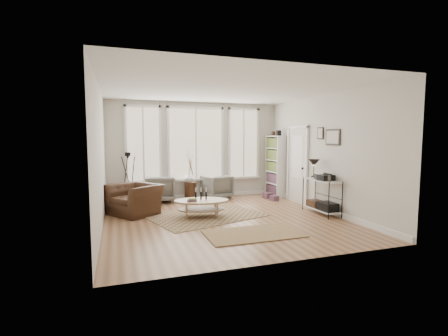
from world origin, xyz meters
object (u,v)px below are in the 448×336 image
object	(u,v)px
bookcase	(275,166)
side_table	(190,176)
coffee_table	(201,204)
armchair_left	(161,189)
armchair_right	(217,187)
low_shelf	(321,193)
accent_chair	(135,199)

from	to	relation	value
bookcase	side_table	size ratio (longest dim) A/B	1.39
coffee_table	armchair_left	xyz separation A→B (m)	(-0.67, 2.13, 0.07)
bookcase	armchair_right	xyz separation A→B (m)	(-1.86, 0.22, -0.60)
low_shelf	side_table	bearing A→B (deg)	133.63
bookcase	armchair_left	distance (m)	3.61
low_shelf	accent_chair	size ratio (longest dim) A/B	1.17
bookcase	accent_chair	xyz separation A→B (m)	(-4.34, -1.14, -0.59)
side_table	accent_chair	world-z (taller)	side_table
armchair_right	accent_chair	size ratio (longest dim) A/B	0.70
bookcase	accent_chair	bearing A→B (deg)	-165.33
bookcase	side_table	world-z (taller)	bookcase
coffee_table	accent_chair	world-z (taller)	accent_chair
low_shelf	side_table	xyz separation A→B (m)	(-2.62, 2.75, 0.20)
bookcase	coffee_table	size ratio (longest dim) A/B	1.49
coffee_table	armchair_left	world-z (taller)	armchair_left
armchair_right	accent_chair	xyz separation A→B (m)	(-2.47, -1.36, 0.01)
low_shelf	bookcase	bearing A→B (deg)	88.72
bookcase	coffee_table	bearing A→B (deg)	-146.57
side_table	accent_chair	bearing A→B (deg)	-140.71
armchair_left	accent_chair	size ratio (longest dim) A/B	0.74
armchair_left	armchair_right	world-z (taller)	armchair_left
low_shelf	side_table	distance (m)	3.80
side_table	coffee_table	bearing A→B (deg)	-95.65
low_shelf	accent_chair	bearing A→B (deg)	162.07
armchair_right	accent_chair	distance (m)	2.82
armchair_left	accent_chair	bearing A→B (deg)	67.46
bookcase	coffee_table	world-z (taller)	bookcase
bookcase	armchair_left	bearing A→B (deg)	176.38
bookcase	side_table	bearing A→B (deg)	175.19
coffee_table	armchair_right	size ratio (longest dim) A/B	1.78
bookcase	coffee_table	xyz separation A→B (m)	(-2.88, -1.90, -0.64)
low_shelf	armchair_right	size ratio (longest dim) A/B	1.68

